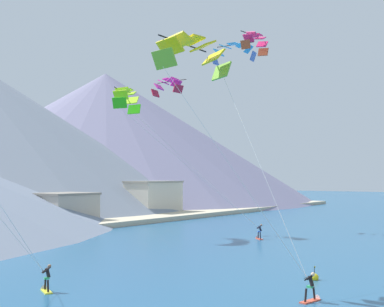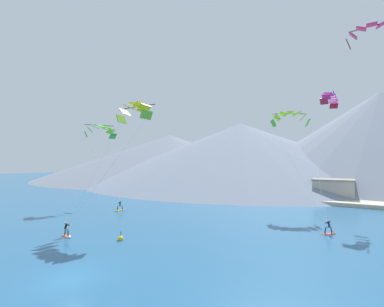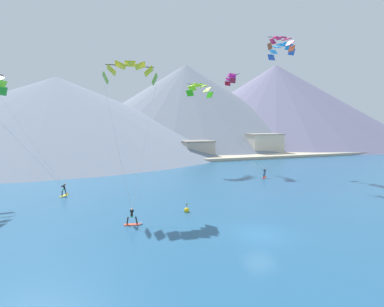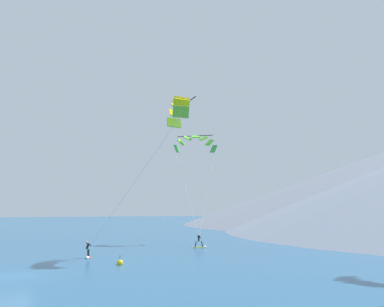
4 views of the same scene
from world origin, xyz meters
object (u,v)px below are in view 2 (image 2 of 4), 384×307
object	(u,v)px
kitesurfer_mid_center	(121,208)
race_marker_buoy	(120,239)
parafoil_kite_near_lead	(290,118)
parafoil_kite_mid_center	(101,131)
kitesurfer_near_trail	(67,233)
parafoil_kite_near_trail	(134,111)
parafoil_kite_distant_high_outer	(330,98)
kitesurfer_near_lead	(330,230)
parafoil_kite_distant_low_drift	(371,31)

from	to	relation	value
kitesurfer_mid_center	race_marker_buoy	xyz separation A→B (m)	(12.50, -11.72, -0.32)
parafoil_kite_near_lead	parafoil_kite_mid_center	size ratio (longest dim) A/B	1.12
kitesurfer_near_trail	parafoil_kite_near_trail	world-z (taller)	parafoil_kite_near_trail
kitesurfer_mid_center	parafoil_kite_distant_high_outer	distance (m)	38.13
race_marker_buoy	parafoil_kite_mid_center	bearing A→B (deg)	146.21
kitesurfer_mid_center	parafoil_kite_near_trail	world-z (taller)	parafoil_kite_near_trail
kitesurfer_near_lead	parafoil_kite_near_lead	world-z (taller)	parafoil_kite_near_lead
parafoil_kite_distant_high_outer	parafoil_kite_distant_low_drift	bearing A→B (deg)	-63.37
parafoil_kite_mid_center	parafoil_kite_distant_low_drift	distance (m)	44.38
parafoil_kite_near_trail	parafoil_kite_distant_high_outer	distance (m)	30.17
parafoil_kite_near_trail	parafoil_kite_near_lead	bearing A→B (deg)	51.71
parafoil_kite_near_lead	parafoil_kite_near_trail	bearing A→B (deg)	-128.29
parafoil_kite_distant_low_drift	kitesurfer_near_trail	bearing A→B (deg)	-146.53
parafoil_kite_distant_low_drift	kitesurfer_near_lead	bearing A→B (deg)	-148.50
kitesurfer_near_lead	parafoil_kite_distant_low_drift	distance (m)	23.30
parafoil_kite_near_lead	kitesurfer_near_trail	bearing A→B (deg)	-120.64
parafoil_kite_near_trail	parafoil_kite_mid_center	size ratio (longest dim) A/B	1.06
kitesurfer_near_lead	parafoil_kite_distant_high_outer	world-z (taller)	parafoil_kite_distant_high_outer
kitesurfer_near_lead	kitesurfer_near_trail	bearing A→B (deg)	-146.18
parafoil_kite_mid_center	parafoil_kite_distant_low_drift	bearing A→B (deg)	3.83
kitesurfer_near_lead	race_marker_buoy	bearing A→B (deg)	-142.89
parafoil_kite_mid_center	parafoil_kite_distant_low_drift	size ratio (longest dim) A/B	2.73
kitesurfer_near_trail	parafoil_kite_distant_low_drift	world-z (taller)	parafoil_kite_distant_low_drift
parafoil_kite_distant_high_outer	parafoil_kite_mid_center	bearing A→B (deg)	-161.97
parafoil_kite_near_trail	parafoil_kite_distant_low_drift	distance (m)	30.35
kitesurfer_near_trail	parafoil_kite_distant_high_outer	bearing A→B (deg)	50.23
parafoil_kite_near_lead	parafoil_kite_distant_low_drift	xyz separation A→B (m)	(11.05, -10.72, 7.42)
kitesurfer_mid_center	parafoil_kite_mid_center	xyz separation A→B (m)	(-8.03, 2.02, 13.79)
kitesurfer_near_trail	parafoil_kite_distant_low_drift	size ratio (longest dim) A/B	0.35
kitesurfer_near_trail	race_marker_buoy	bearing A→B (deg)	21.41
parafoil_kite_near_lead	kitesurfer_near_lead	bearing A→B (deg)	-63.81
parafoil_kite_near_trail	race_marker_buoy	size ratio (longest dim) A/B	14.65
kitesurfer_near_trail	parafoil_kite_distant_low_drift	xyz separation A→B (m)	(28.59, 18.90, 22.72)
parafoil_kite_distant_high_outer	parafoil_kite_distant_low_drift	xyz separation A→B (m)	(4.83, -9.64, 5.09)
kitesurfer_mid_center	parafoil_kite_distant_low_drift	xyz separation A→B (m)	(35.34, 4.92, 22.73)
parafoil_kite_distant_high_outer	parafoil_kite_near_trail	bearing A→B (deg)	-138.93
kitesurfer_mid_center	parafoil_kite_near_trail	distance (m)	17.44
parafoil_kite_distant_low_drift	parafoil_kite_near_lead	bearing A→B (deg)	135.87
kitesurfer_near_lead	parafoil_kite_mid_center	size ratio (longest dim) A/B	0.12
kitesurfer_mid_center	race_marker_buoy	distance (m)	17.14
parafoil_kite_distant_high_outer	kitesurfer_near_lead	bearing A→B (deg)	-88.17
parafoil_kite_distant_high_outer	parafoil_kite_distant_low_drift	world-z (taller)	parafoil_kite_distant_low_drift
parafoil_kite_near_lead	parafoil_kite_near_trail	xyz separation A→B (m)	(-16.43, -20.80, -0.63)
parafoil_kite_mid_center	parafoil_kite_distant_high_outer	size ratio (longest dim) A/B	2.72
kitesurfer_near_lead	kitesurfer_mid_center	world-z (taller)	kitesurfer_near_lead
parafoil_kite_near_lead	kitesurfer_mid_center	bearing A→B (deg)	-147.22
parafoil_kite_near_lead	race_marker_buoy	size ratio (longest dim) A/B	15.47
parafoil_kite_near_lead	parafoil_kite_distant_high_outer	xyz separation A→B (m)	(6.21, -1.08, 2.32)
parafoil_kite_near_lead	parafoil_kite_distant_high_outer	size ratio (longest dim) A/B	3.03
kitesurfer_near_trail	parafoil_kite_near_lead	world-z (taller)	parafoil_kite_near_lead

